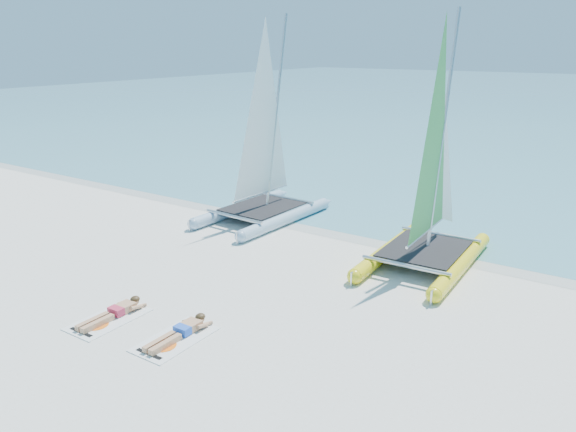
% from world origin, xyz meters
% --- Properties ---
extents(ground, '(140.00, 140.00, 0.00)m').
position_xyz_m(ground, '(0.00, 0.00, 0.00)').
color(ground, silver).
rests_on(ground, ground).
extents(wet_sand_strip, '(140.00, 1.40, 0.01)m').
position_xyz_m(wet_sand_strip, '(0.00, 5.50, 0.00)').
color(wet_sand_strip, beige).
rests_on(wet_sand_strip, ground).
extents(catamaran_blue, '(2.84, 5.52, 7.37)m').
position_xyz_m(catamaran_blue, '(-3.93, 5.38, 2.20)').
color(catamaran_blue, '#A7BDDC').
rests_on(catamaran_blue, ground).
extents(catamaran_yellow, '(2.74, 5.80, 7.34)m').
position_xyz_m(catamaran_yellow, '(2.51, 4.94, 2.31)').
color(catamaran_yellow, yellow).
rests_on(catamaran_yellow, ground).
extents(towel_a, '(1.00, 1.85, 0.02)m').
position_xyz_m(towel_a, '(-2.26, -3.02, 0.01)').
color(towel_a, white).
rests_on(towel_a, ground).
extents(sunbather_a, '(0.37, 1.73, 0.26)m').
position_xyz_m(sunbather_a, '(-2.26, -2.83, 0.12)').
color(sunbather_a, tan).
rests_on(sunbather_a, towel_a).
extents(towel_b, '(1.00, 1.85, 0.02)m').
position_xyz_m(towel_b, '(-0.33, -2.82, 0.01)').
color(towel_b, white).
rests_on(towel_b, ground).
extents(sunbather_b, '(0.37, 1.73, 0.26)m').
position_xyz_m(sunbather_b, '(-0.33, -2.63, 0.12)').
color(sunbather_b, tan).
rests_on(sunbather_b, towel_b).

